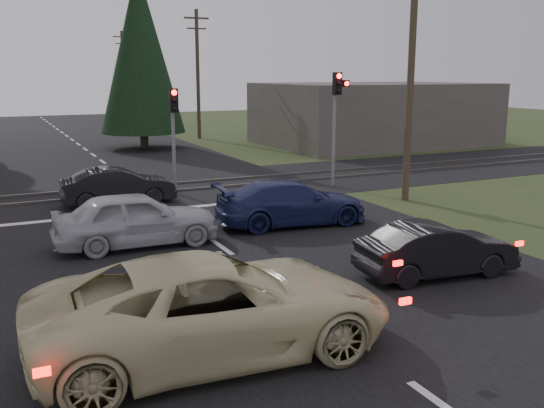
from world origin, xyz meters
TOP-DOWN VIEW (x-y plane):
  - ground at (0.00, 0.00)m, footprint 120.00×120.00m
  - road at (0.00, 10.00)m, footprint 14.00×100.00m
  - rail_corridor at (0.00, 12.00)m, footprint 120.00×8.00m
  - stop_line at (0.00, 8.20)m, footprint 13.00×0.35m
  - rail_near at (0.00, 11.20)m, footprint 120.00×0.12m
  - rail_far at (0.00, 12.80)m, footprint 120.00×0.12m
  - traffic_signal_right at (7.55, 9.47)m, footprint 0.68×0.48m
  - traffic_signal_center at (1.00, 10.68)m, footprint 0.32×0.48m
  - utility_pole_near at (8.50, 6.00)m, footprint 1.80×0.26m
  - utility_pole_mid at (8.50, 30.00)m, footprint 1.80×0.26m
  - utility_pole_far at (8.50, 55.00)m, footprint 1.80×0.26m
  - conifer_tree at (3.50, 26.00)m, footprint 5.20×5.20m
  - building_right at (18.00, 22.00)m, footprint 14.00×10.00m
  - cream_coupe at (-2.38, -2.95)m, footprint 6.24×3.13m
  - dark_hatchback at (3.72, -1.38)m, footprint 3.92×1.69m
  - silver_car at (-2.05, 4.16)m, footprint 4.50×1.89m
  - blue_sedan at (2.89, 4.46)m, footprint 4.97×2.42m
  - dark_car_far at (-1.40, 9.84)m, footprint 4.06×1.52m

SIDE VIEW (x-z plane):
  - ground at x=0.00m, z-range 0.00..0.00m
  - road at x=0.00m, z-range 0.00..0.01m
  - rail_corridor at x=0.00m, z-range 0.00..0.01m
  - stop_line at x=0.00m, z-range 0.01..0.01m
  - rail_near at x=0.00m, z-range 0.00..0.10m
  - rail_far at x=0.00m, z-range 0.00..0.10m
  - dark_hatchback at x=3.72m, z-range 0.00..1.26m
  - dark_car_far at x=-1.40m, z-range 0.00..1.33m
  - blue_sedan at x=2.89m, z-range 0.00..1.39m
  - silver_car at x=-2.05m, z-range 0.00..1.52m
  - cream_coupe at x=-2.38m, z-range 0.00..1.70m
  - building_right at x=18.00m, z-range 0.00..4.00m
  - traffic_signal_center at x=1.00m, z-range 0.76..4.86m
  - traffic_signal_right at x=7.55m, z-range 0.96..5.66m
  - utility_pole_near at x=8.50m, z-range 0.23..9.23m
  - utility_pole_mid at x=8.50m, z-range 0.23..9.23m
  - utility_pole_far at x=8.50m, z-range 0.23..9.23m
  - conifer_tree at x=3.50m, z-range 0.49..11.49m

